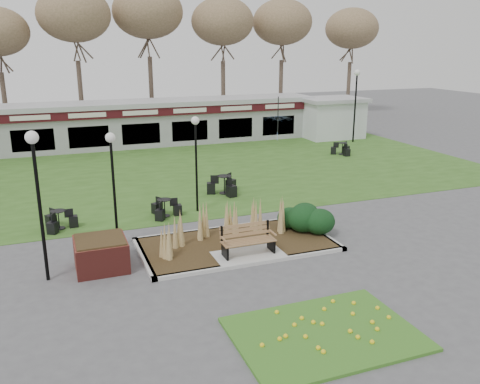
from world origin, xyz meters
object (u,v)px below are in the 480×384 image
object	(u,v)px
food_pavilion	(137,123)
bistro_set_c	(224,188)
lamp_post_far_right	(356,90)
bistro_set_a	(165,211)
bistro_set_d	(342,150)
lamp_post_near_left	(36,174)
service_hut	(331,117)
lamp_post_mid_right	(112,165)
bistro_set_b	(59,223)
patio_umbrella	(278,128)
park_bench	(247,239)
lamp_post_near_right	(196,143)
brick_planter	(101,253)

from	to	relation	value
food_pavilion	bistro_set_c	bearing A→B (deg)	-82.75
lamp_post_far_right	bistro_set_a	xyz separation A→B (m)	(-15.57, -10.83, -3.29)
bistro_set_d	lamp_post_near_left	bearing A→B (deg)	-145.31
service_hut	bistro_set_c	distance (m)	16.13
lamp_post_mid_right	bistro_set_a	distance (m)	4.11
food_pavilion	bistro_set_b	bearing A→B (deg)	-110.08
bistro_set_d	patio_umbrella	xyz separation A→B (m)	(-3.08, 2.70, 1.17)
bistro_set_b	lamp_post_mid_right	bearing A→B (deg)	-54.13
park_bench	patio_umbrella	xyz separation A→B (m)	(8.00, 14.97, 0.84)
lamp_post_mid_right	bistro_set_c	xyz separation A→B (m)	(5.34, 4.57, -2.49)
bistro_set_b	food_pavilion	bearing A→B (deg)	69.92
lamp_post_far_right	lamp_post_near_right	bearing A→B (deg)	-143.11
service_hut	bistro_set_d	bearing A→B (deg)	-113.85
lamp_post_far_right	lamp_post_near_left	bearing A→B (deg)	-142.88
bistro_set_a	park_bench	bearing A→B (deg)	-71.68
lamp_post_near_right	lamp_post_near_left	bearing A→B (deg)	-142.31
park_bench	lamp_post_mid_right	xyz separation A→B (m)	(-3.71, 2.32, 2.20)
lamp_post_mid_right	food_pavilion	bearing A→B (deg)	77.96
brick_planter	patio_umbrella	xyz separation A→B (m)	(12.40, 14.22, 0.95)
brick_planter	service_hut	distance (m)	24.71
park_bench	lamp_post_near_left	size ratio (longest dim) A/B	0.40
food_pavilion	service_hut	size ratio (longest dim) A/B	5.59
lamp_post_near_left	bistro_set_a	bearing A→B (deg)	44.30
service_hut	lamp_post_near_left	world-z (taller)	lamp_post_near_left
bistro_set_d	park_bench	bearing A→B (deg)	-132.07
lamp_post_mid_right	lamp_post_far_right	world-z (taller)	lamp_post_far_right
lamp_post_near_left	bistro_set_c	bearing A→B (deg)	40.18
brick_planter	lamp_post_near_left	distance (m)	3.07
bistro_set_d	bistro_set_a	bearing A→B (deg)	-149.27
bistro_set_d	patio_umbrella	bearing A→B (deg)	138.78
brick_planter	food_pavilion	distance (m)	19.49
brick_planter	lamp_post_mid_right	size ratio (longest dim) A/B	0.39
brick_planter	bistro_set_d	world-z (taller)	brick_planter
patio_umbrella	brick_planter	bearing A→B (deg)	-131.09
brick_planter	bistro_set_b	world-z (taller)	brick_planter
lamp_post_near_left	bistro_set_c	xyz separation A→B (m)	(7.56, 6.39, -2.84)
lamp_post_near_left	lamp_post_mid_right	xyz separation A→B (m)	(2.22, 1.82, -0.34)
lamp_post_far_right	food_pavilion	bearing A→B (deg)	163.56
bistro_set_a	service_hut	bearing A→B (deg)	40.78
lamp_post_near_right	food_pavilion	bearing A→B (deg)	89.20
lamp_post_near_left	bistro_set_b	xyz separation A→B (m)	(0.46, 4.25, -2.88)
service_hut	lamp_post_far_right	world-z (taller)	lamp_post_far_right
service_hut	patio_umbrella	world-z (taller)	service_hut
lamp_post_mid_right	bistro_set_d	world-z (taller)	lamp_post_mid_right
service_hut	bistro_set_c	size ratio (longest dim) A/B	2.91
lamp_post_far_right	bistro_set_c	bearing A→B (deg)	-144.88
service_hut	food_pavilion	bearing A→B (deg)	171.73
park_bench	lamp_post_mid_right	world-z (taller)	lamp_post_mid_right
brick_planter	patio_umbrella	size ratio (longest dim) A/B	0.67
service_hut	lamp_post_near_right	size ratio (longest dim) A/B	1.15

